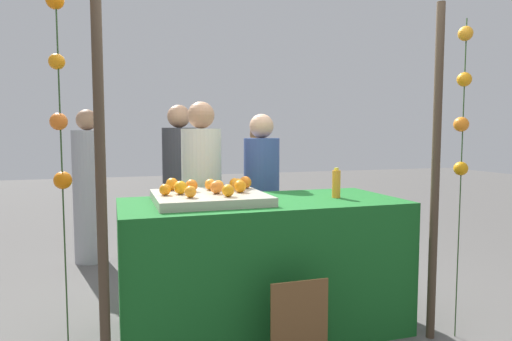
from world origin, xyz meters
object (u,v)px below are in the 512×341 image
orange_0 (217,187)px  vendor_right (262,209)px  vendor_left (202,208)px  orange_1 (165,190)px  chalkboard_sign (299,329)px  stall_counter (262,265)px  juice_bottle (336,184)px

orange_0 → vendor_right: 1.03m
vendor_left → vendor_right: vendor_left is taller
orange_0 → vendor_right: (0.59, 0.78, -0.31)m
orange_1 → vendor_left: size_ratio=0.05×
chalkboard_sign → vendor_left: 1.54m
vendor_left → vendor_right: 0.55m
stall_counter → juice_bottle: juice_bottle is taller
juice_bottle → vendor_left: bearing=136.5°
vendor_left → orange_1: bearing=-117.9°
orange_1 → orange_0: bearing=-3.2°
juice_bottle → chalkboard_sign: bearing=-131.6°
orange_0 → vendor_left: 0.80m
vendor_right → chalkboard_sign: bearing=-99.9°
vendor_right → orange_0: bearing=-126.8°
orange_1 → vendor_left: (0.39, 0.73, -0.26)m
orange_0 → vendor_right: bearing=53.2°
stall_counter → chalkboard_sign: 0.70m
stall_counter → juice_bottle: bearing=-4.5°
orange_1 → vendor_right: vendor_right is taller
orange_1 → chalkboard_sign: orange_1 is taller
orange_0 → juice_bottle: juice_bottle is taller
chalkboard_sign → vendor_right: (0.25, 1.46, 0.46)m
chalkboard_sign → vendor_right: bearing=80.1°
orange_1 → stall_counter: bearing=-2.4°
juice_bottle → chalkboard_sign: (-0.56, -0.63, -0.76)m
orange_0 → orange_1: (-0.35, 0.02, -0.01)m
orange_0 → vendor_left: bearing=86.9°
stall_counter → vendor_left: size_ratio=1.18×
stall_counter → juice_bottle: (0.56, -0.04, 0.57)m
stall_counter → chalkboard_sign: size_ratio=3.39×
vendor_right → vendor_left: bearing=-176.6°
orange_1 → juice_bottle: size_ratio=0.35×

